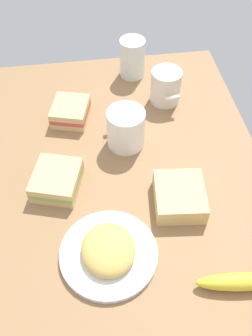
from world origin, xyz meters
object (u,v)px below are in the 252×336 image
(coffee_mug_black, at_px, (126,128))
(banana, at_px, (241,282))
(coffee_mug_milky, at_px, (166,86))
(sandwich_side, at_px, (71,112))
(sandwich_extra, at_px, (57,180))
(glass_of_milk, at_px, (132,60))
(plate_of_food, at_px, (108,252))
(sandwich_main, at_px, (179,196))

(coffee_mug_black, xyz_separation_m, banana, (0.38, 0.15, -0.03))
(banana, bearing_deg, coffee_mug_milky, -176.78)
(sandwich_side, xyz_separation_m, banana, (0.49, 0.28, -0.01))
(coffee_mug_milky, distance_m, sandwich_extra, 0.38)
(sandwich_side, height_order, glass_of_milk, glass_of_milk)
(sandwich_extra, bearing_deg, plate_of_food, 27.02)
(sandwich_main, xyz_separation_m, sandwich_side, (-0.29, -0.21, 0.00))
(glass_of_milk, bearing_deg, coffee_mug_black, -11.89)
(sandwich_main, bearing_deg, sandwich_side, -144.17)
(plate_of_food, distance_m, coffee_mug_milky, 0.47)
(sandwich_extra, relative_size, glass_of_milk, 1.19)
(sandwich_extra, bearing_deg, banana, 49.51)
(coffee_mug_black, height_order, sandwich_extra, coffee_mug_black)
(coffee_mug_black, xyz_separation_m, sandwich_main, (0.19, 0.09, -0.03))
(coffee_mug_black, xyz_separation_m, sandwich_side, (-0.10, -0.13, -0.03))
(plate_of_food, bearing_deg, glass_of_milk, 166.80)
(glass_of_milk, xyz_separation_m, banana, (0.64, 0.10, -0.03))
(plate_of_food, distance_m, sandwich_extra, 0.20)
(coffee_mug_milky, xyz_separation_m, banana, (0.52, 0.03, -0.03))
(coffee_mug_black, xyz_separation_m, sandwich_extra, (0.11, -0.17, -0.03))
(coffee_mug_black, relative_size, glass_of_milk, 1.05)
(coffee_mug_milky, bearing_deg, sandwich_side, -81.93)
(sandwich_main, height_order, sandwich_side, same)
(sandwich_extra, bearing_deg, coffee_mug_milky, 130.69)
(glass_of_milk, bearing_deg, banana, 8.65)
(sandwich_side, distance_m, banana, 0.56)
(sandwich_extra, bearing_deg, sandwich_side, 169.36)
(sandwich_side, bearing_deg, sandwich_main, 35.83)
(coffee_mug_milky, height_order, sandwich_extra, coffee_mug_milky)
(sandwich_extra, bearing_deg, glass_of_milk, 149.29)
(plate_of_food, xyz_separation_m, coffee_mug_black, (-0.29, 0.07, 0.03))
(sandwich_side, bearing_deg, glass_of_milk, 131.20)
(sandwich_side, bearing_deg, coffee_mug_milky, 98.07)
(glass_of_milk, bearing_deg, sandwich_side, -48.80)
(sandwich_extra, bearing_deg, coffee_mug_black, 123.49)
(plate_of_food, relative_size, coffee_mug_milky, 1.89)
(plate_of_food, relative_size, coffee_mug_black, 1.65)
(coffee_mug_black, bearing_deg, plate_of_food, -14.37)
(sandwich_main, height_order, sandwich_extra, same)
(coffee_mug_black, distance_m, sandwich_extra, 0.20)
(sandwich_main, relative_size, sandwich_side, 1.08)
(sandwich_main, bearing_deg, coffee_mug_milky, 173.36)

